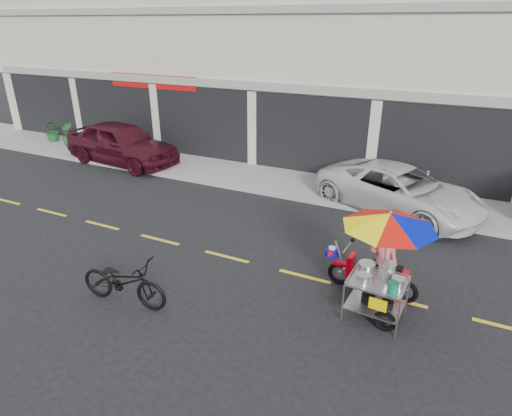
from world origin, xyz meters
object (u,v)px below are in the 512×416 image
at_px(food_vendor_rig, 384,246).
at_px(white_pickup, 399,190).
at_px(maroon_sedan, 122,143).
at_px(near_bicycle, 124,281).

bearing_deg(food_vendor_rig, white_pickup, 98.50).
xyz_separation_m(maroon_sedan, near_bicycle, (6.46, -7.19, -0.32)).
distance_m(maroon_sedan, food_vendor_rig, 12.20).
bearing_deg(maroon_sedan, near_bicycle, -132.35).
relative_size(maroon_sedan, white_pickup, 0.99).
height_order(maroon_sedan, food_vendor_rig, food_vendor_rig).
xyz_separation_m(white_pickup, food_vendor_rig, (0.43, -5.03, 0.71)).
height_order(white_pickup, near_bicycle, white_pickup).
height_order(white_pickup, food_vendor_rig, food_vendor_rig).
bearing_deg(food_vendor_rig, maroon_sedan, 158.69).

